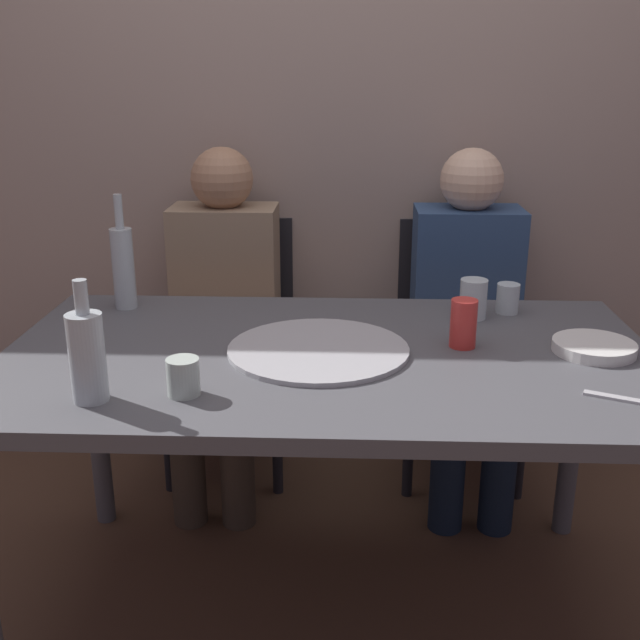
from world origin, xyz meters
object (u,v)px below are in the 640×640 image
(table_knife, at_px, (639,402))
(guest_in_beanie, at_px, (468,310))
(pizza_tray, at_px, (318,350))
(plate_stack, at_px, (594,347))
(chair_right, at_px, (460,331))
(tumbler_near, at_px, (183,377))
(beer_bottle, at_px, (87,355))
(tumbler_far, at_px, (508,298))
(chair_left, at_px, (231,328))
(soda_can, at_px, (463,323))
(dining_table, at_px, (328,381))
(guest_in_sweater, at_px, (223,307))
(wine_bottle, at_px, (123,266))
(wine_glass, at_px, (473,299))

(table_knife, bearing_deg, guest_in_beanie, -53.76)
(pizza_tray, relative_size, guest_in_beanie, 0.38)
(plate_stack, height_order, chair_right, chair_right)
(tumbler_near, relative_size, guest_in_beanie, 0.07)
(plate_stack, xyz_separation_m, guest_in_beanie, (-0.20, 0.68, -0.13))
(beer_bottle, bearing_deg, tumbler_far, 32.84)
(pizza_tray, xyz_separation_m, chair_left, (-0.36, 0.86, -0.25))
(pizza_tray, xyz_separation_m, soda_can, (0.36, 0.06, 0.05))
(tumbler_far, relative_size, chair_left, 0.09)
(guest_in_beanie, bearing_deg, soda_can, 80.05)
(plate_stack, height_order, table_knife, plate_stack)
(tumbler_far, relative_size, guest_in_beanie, 0.07)
(dining_table, height_order, guest_in_sweater, guest_in_sweater)
(table_knife, bearing_deg, wine_bottle, -1.62)
(soda_can, height_order, guest_in_beanie, guest_in_beanie)
(tumbler_far, distance_m, guest_in_sweater, 0.97)
(beer_bottle, distance_m, guest_in_beanie, 1.39)
(wine_glass, bearing_deg, pizza_tray, -145.59)
(chair_left, distance_m, guest_in_beanie, 0.85)
(dining_table, distance_m, plate_stack, 0.66)
(tumbler_far, xyz_separation_m, soda_can, (-0.16, -0.28, 0.02))
(tumbler_far, xyz_separation_m, guest_in_sweater, (-0.88, 0.37, -0.16))
(dining_table, height_order, chair_right, chair_right)
(wine_glass, xyz_separation_m, guest_in_sweater, (-0.77, 0.42, -0.17))
(soda_can, relative_size, guest_in_sweater, 0.10)
(tumbler_near, bearing_deg, table_knife, -0.20)
(dining_table, bearing_deg, guest_in_beanie, 57.57)
(wine_glass, bearing_deg, chair_left, 143.45)
(dining_table, xyz_separation_m, wine_bottle, (-0.60, 0.34, 0.20))
(beer_bottle, xyz_separation_m, table_knife, (1.14, 0.03, -0.10))
(chair_right, bearing_deg, dining_table, 62.38)
(guest_in_sweater, height_order, guest_in_beanie, same)
(beer_bottle, distance_m, chair_left, 1.21)
(table_knife, bearing_deg, plate_stack, -64.77)
(beer_bottle, bearing_deg, tumbler_near, 10.72)
(tumbler_near, xyz_separation_m, wine_glass, (0.69, 0.55, 0.01))
(chair_left, bearing_deg, tumbler_near, 94.19)
(beer_bottle, bearing_deg, pizza_tray, 32.82)
(plate_stack, distance_m, guest_in_beanie, 0.72)
(pizza_tray, bearing_deg, wine_glass, 34.41)
(dining_table, bearing_deg, wine_glass, 35.74)
(wine_glass, bearing_deg, wine_bottle, 176.85)
(pizza_tray, distance_m, tumbler_far, 0.62)
(guest_in_beanie, bearing_deg, chair_right, -90.00)
(table_knife, bearing_deg, soda_can, -20.84)
(soda_can, height_order, guest_in_sweater, guest_in_sweater)
(wine_bottle, height_order, beer_bottle, wine_bottle)
(pizza_tray, distance_m, soda_can, 0.37)
(tumbler_far, height_order, plate_stack, tumbler_far)
(table_knife, height_order, chair_left, chair_left)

